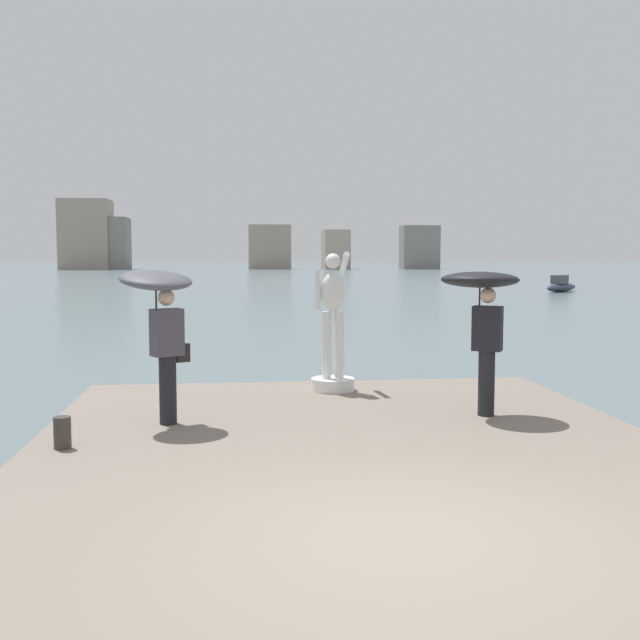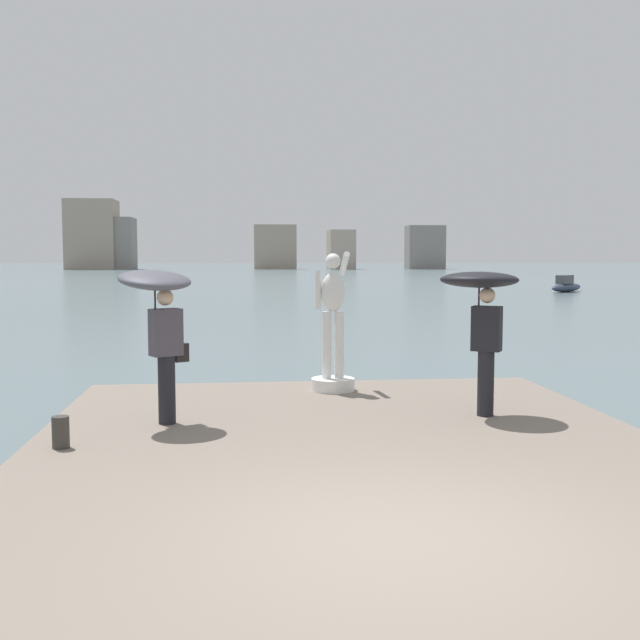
% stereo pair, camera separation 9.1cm
% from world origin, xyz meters
% --- Properties ---
extents(ground_plane, '(400.00, 400.00, 0.00)m').
position_xyz_m(ground_plane, '(0.00, 40.00, 0.00)').
color(ground_plane, slate).
extents(pier, '(7.41, 10.21, 0.40)m').
position_xyz_m(pier, '(0.00, 2.11, 0.20)').
color(pier, slate).
rests_on(pier, ground).
extents(statue_white_figure, '(0.70, 0.91, 2.22)m').
position_xyz_m(statue_white_figure, '(0.23, 6.30, 1.24)').
color(statue_white_figure, white).
rests_on(statue_white_figure, pier).
extents(onlooker_left, '(1.26, 1.27, 2.02)m').
position_xyz_m(onlooker_left, '(-2.25, 4.13, 1.88)').
color(onlooker_left, black).
rests_on(onlooker_left, pier).
extents(onlooker_right, '(1.43, 1.43, 1.95)m').
position_xyz_m(onlooker_right, '(1.98, 4.24, 1.95)').
color(onlooker_right, black).
rests_on(onlooker_right, pier).
extents(mooring_bollard, '(0.19, 0.19, 0.36)m').
position_xyz_m(mooring_bollard, '(-3.25, 3.01, 0.58)').
color(mooring_bollard, '#38332D').
rests_on(mooring_bollard, pier).
extents(boat_far, '(3.82, 3.63, 1.18)m').
position_xyz_m(boat_far, '(21.38, 45.04, 0.42)').
color(boat_far, '#2D384C').
rests_on(boat_far, ground).
extents(distant_skyline, '(68.37, 10.57, 12.50)m').
position_xyz_m(distant_skyline, '(-9.38, 134.55, 5.07)').
color(distant_skyline, gray).
rests_on(distant_skyline, ground).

